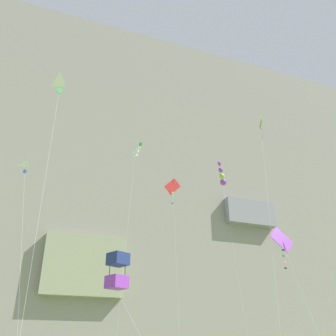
% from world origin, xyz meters
% --- Properties ---
extents(cliff_face, '(180.00, 31.61, 64.26)m').
position_xyz_m(cliff_face, '(-0.02, 67.49, 32.10)').
color(cliff_face, gray).
rests_on(cliff_face, ground).
extents(kite_windsock_high_center, '(2.59, 4.64, 24.76)m').
position_xyz_m(kite_windsock_high_center, '(2.39, 33.34, 24.25)').
color(kite_windsock_high_center, white).
rests_on(kite_windsock_high_center, ground).
extents(kite_diamond_mid_center, '(2.86, 3.15, 21.43)m').
position_xyz_m(kite_diamond_mid_center, '(9.62, 17.93, 19.17)').
color(kite_diamond_mid_center, '#8CCC33').
rests_on(kite_diamond_mid_center, ground).
extents(kite_diamond_high_left, '(1.76, 1.99, 8.74)m').
position_xyz_m(kite_diamond_high_left, '(5.33, 11.47, 7.65)').
color(kite_diamond_high_left, purple).
rests_on(kite_diamond_high_left, ground).
extents(kite_diamond_low_right, '(2.46, 4.85, 23.59)m').
position_xyz_m(kite_diamond_low_right, '(8.75, 37.57, 21.93)').
color(kite_diamond_low_right, red).
rests_on(kite_diamond_low_right, ground).
extents(kite_delta_near_cliff, '(2.66, 7.10, 19.06)m').
position_xyz_m(kite_delta_near_cliff, '(-9.26, 31.64, 18.31)').
color(kite_delta_near_cliff, white).
rests_on(kite_delta_near_cliff, ground).
extents(kite_box_front_field, '(2.70, 5.91, 8.00)m').
position_xyz_m(kite_box_front_field, '(-2.52, 17.97, 6.90)').
color(kite_box_front_field, navy).
rests_on(kite_box_front_field, ground).
extents(kite_windsock_high_right, '(4.14, 5.79, 25.65)m').
position_xyz_m(kite_windsock_high_right, '(16.36, 37.48, 24.95)').
color(kite_windsock_high_right, purple).
rests_on(kite_windsock_high_right, ground).
extents(kite_delta_upper_mid, '(1.38, 5.80, 20.89)m').
position_xyz_m(kite_delta_upper_mid, '(-7.25, 19.40, 20.16)').
color(kite_delta_upper_mid, white).
rests_on(kite_delta_upper_mid, ground).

